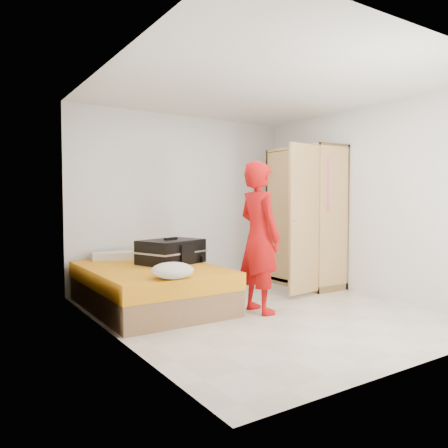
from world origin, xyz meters
TOP-DOWN VIEW (x-y plane):
  - room at (0.00, 0.00)m, footprint 4.00×4.02m
  - bed at (-1.05, 0.90)m, footprint 1.42×2.02m
  - wardrobe at (1.45, 0.85)m, footprint 1.17×1.26m
  - person at (-0.07, 0.00)m, footprint 0.43×0.64m
  - suitcase at (-0.72, 0.99)m, footprint 0.92×0.79m
  - round_cushion at (-1.19, 0.00)m, footprint 0.44×0.44m
  - pillow at (-1.21, 1.75)m, footprint 0.61×0.39m

SIDE VIEW (x-z plane):
  - bed at x=-1.05m, z-range 0.00..0.50m
  - pillow at x=-1.21m, z-range 0.50..0.60m
  - round_cushion at x=-1.19m, z-range 0.50..0.67m
  - suitcase at x=-0.72m, z-range 0.48..0.82m
  - person at x=-0.07m, z-range 0.00..1.75m
  - wardrobe at x=1.45m, z-range -0.05..2.05m
  - room at x=0.00m, z-range 0.00..2.60m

